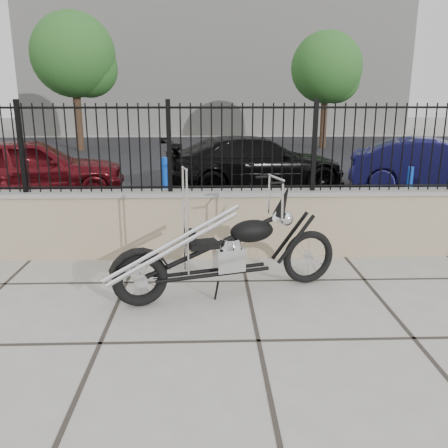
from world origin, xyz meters
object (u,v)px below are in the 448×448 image
chopper_motorcycle (225,231)px  car_blue (435,166)px  car_black (255,163)px  car_red (30,168)px

chopper_motorcycle → car_blue: 7.81m
car_black → car_blue: car_black is taller
chopper_motorcycle → car_red: bearing=110.5°
car_black → car_red: bearing=87.1°
chopper_motorcycle → car_blue: chopper_motorcycle is taller
car_blue → chopper_motorcycle: bearing=158.2°
car_red → car_black: (5.10, 0.94, -0.04)m
car_black → car_blue: (4.22, -0.54, -0.01)m
car_blue → car_red: bearing=112.3°
car_red → car_black: car_red is taller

